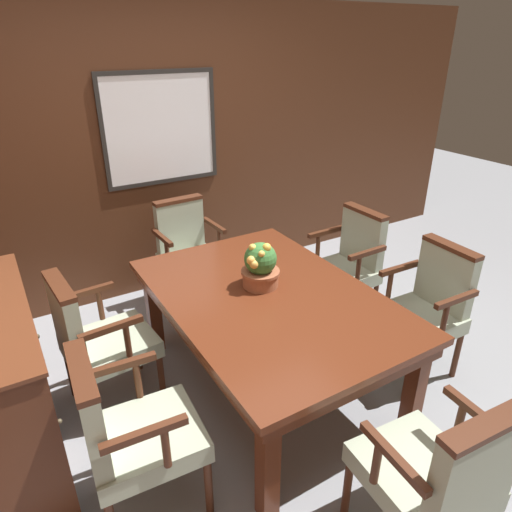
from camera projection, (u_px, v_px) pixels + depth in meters
name	position (u px, v px, depth m)	size (l,w,h in m)	color
ground_plane	(277.00, 405.00, 2.95)	(14.00, 14.00, 0.00)	gray
wall_back	(156.00, 156.00, 3.90)	(7.20, 0.08, 2.45)	#4C2816
dining_table	(268.00, 307.00, 2.85)	(1.20, 1.77, 0.72)	#562614
chair_head_far	(189.00, 250.00, 3.87)	(0.53, 0.54, 0.93)	#472314
chair_right_near	(426.00, 306.00, 3.07)	(0.54, 0.52, 0.93)	#472314
chair_left_far	(96.00, 337.00, 2.75)	(0.55, 0.54, 0.93)	#472314
chair_left_near	(128.00, 430.00, 2.11)	(0.55, 0.53, 0.93)	#472314
chair_right_far	(347.00, 262.00, 3.67)	(0.53, 0.52, 0.93)	#472314
chair_head_near	(437.00, 474.00, 1.90)	(0.54, 0.55, 0.93)	#472314
potted_plant	(260.00, 266.00, 2.85)	(0.24, 0.24, 0.30)	#9E5638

